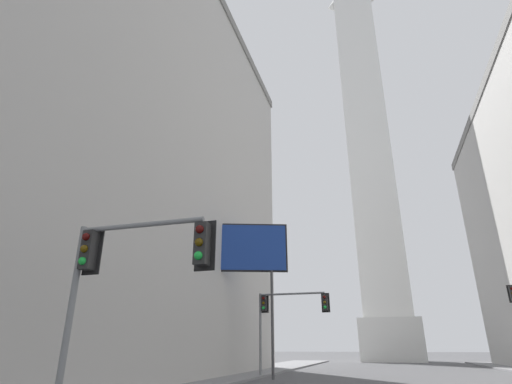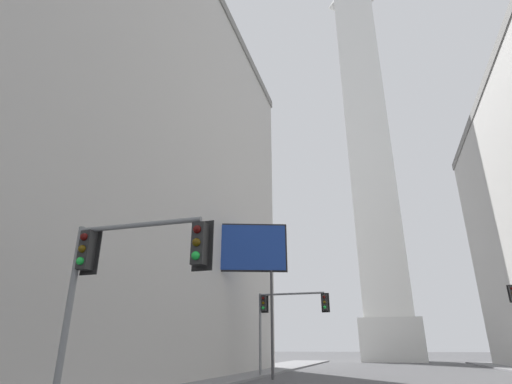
# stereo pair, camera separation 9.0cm
# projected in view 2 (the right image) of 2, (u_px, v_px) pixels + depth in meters

# --- Properties ---
(sidewalk_left) EXTENTS (5.00, 76.38, 0.15)m
(sidewalk_left) POSITION_uv_depth(u_px,v_px,m) (205.00, 380.00, 23.93)
(sidewalk_left) COLOR slate
(sidewalk_left) RESTS_ON ground_plane
(building_left) EXTENTS (27.29, 36.33, 30.07)m
(building_left) POSITION_uv_depth(u_px,v_px,m) (46.00, 167.00, 31.06)
(building_left) COLOR #B2AFAA
(building_left) RESTS_ON ground_plane
(obelisk) EXTENTS (8.68, 8.68, 75.42)m
(obelisk) POSITION_uv_depth(u_px,v_px,m) (368.00, 138.00, 70.25)
(obelisk) COLOR silver
(obelisk) RESTS_ON ground_plane
(traffic_light_near_left) EXTENTS (4.25, 0.50, 5.16)m
(traffic_light_near_left) POSITION_uv_depth(u_px,v_px,m) (118.00, 268.00, 10.71)
(traffic_light_near_left) COLOR slate
(traffic_light_near_left) RESTS_ON ground_plane
(traffic_light_mid_left) EXTENTS (5.23, 0.51, 5.61)m
(traffic_light_mid_left) POSITION_uv_depth(u_px,v_px,m) (283.00, 312.00, 28.50)
(traffic_light_mid_left) COLOR slate
(traffic_light_mid_left) RESTS_ON ground_plane
(billboard_sign) EXTENTS (6.66, 2.53, 10.26)m
(billboard_sign) POSITION_uv_depth(u_px,v_px,m) (237.00, 251.00, 28.16)
(billboard_sign) COLOR #3F3F42
(billboard_sign) RESTS_ON ground_plane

